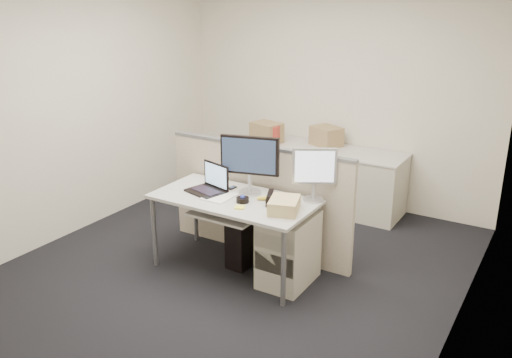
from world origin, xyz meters
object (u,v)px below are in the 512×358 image
Objects in this scene: desk at (234,204)px; desk_phone at (280,200)px; monitor_main at (250,165)px; laptop at (206,179)px.

desk_phone is at bearing 10.45° from desk.
desk is 2.72× the size of monitor_main.
desk is at bearing 19.27° from laptop.
desk_phone is (0.37, -0.10, -0.24)m from monitor_main.
laptop is 0.75m from desk_phone.
laptop is (-0.36, -0.20, -0.15)m from monitor_main.
monitor_main is at bearing 141.16° from desk_phone.
monitor_main is (0.06, 0.18, 0.34)m from desk.
monitor_main is at bearing 70.82° from desk.
desk is at bearing 166.69° from desk_phone.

